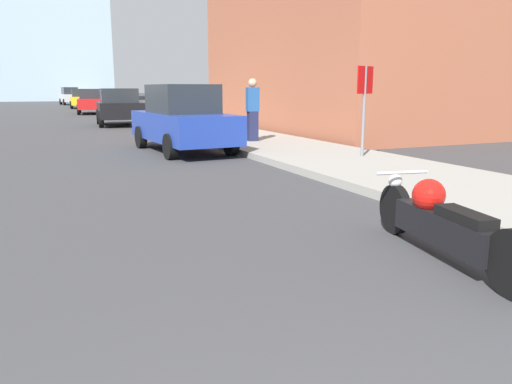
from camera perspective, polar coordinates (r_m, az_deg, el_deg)
sidewalk at (r=40.90m, az=-15.07°, el=9.10°), size 3.05×240.00×0.15m
brick_storefront at (r=23.10m, az=16.93°, el=18.04°), size 13.54×12.58×8.79m
motorcycle at (r=5.26m, az=20.37°, el=-3.23°), size 0.73×2.45×0.76m
parked_car_blue at (r=13.55m, az=-8.38°, el=8.22°), size 2.02×4.40×1.77m
parked_car_black at (r=24.05m, az=-15.34°, el=9.38°), size 2.19×3.92×1.68m
parked_car_red at (r=35.91m, az=-18.22°, el=9.83°), size 2.25×4.53×1.66m
parked_car_yellow at (r=46.33m, az=-19.37°, el=10.02°), size 1.94×4.32×1.65m
parked_car_silver at (r=56.84m, az=-20.49°, el=10.21°), size 2.07×3.95×1.82m
stop_sign at (r=11.57m, az=12.30°, el=10.75°), size 0.57×0.26×2.00m
pedestrian at (r=14.75m, az=-0.38°, el=9.49°), size 0.36×0.25×1.80m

